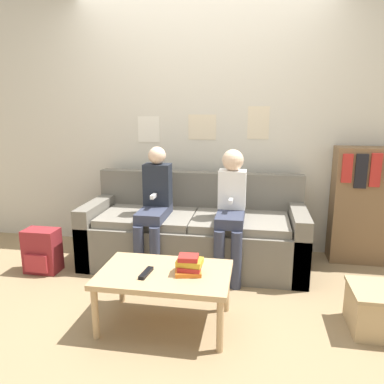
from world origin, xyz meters
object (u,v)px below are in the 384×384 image
at_px(tv_remote, 146,273).
at_px(storage_box, 376,310).
at_px(couch, 194,234).
at_px(person_right, 231,205).
at_px(coffee_table, 165,278).
at_px(bookshelf, 360,205).
at_px(person_left, 154,203).
at_px(backpack, 42,251).

xyz_separation_m(tv_remote, storage_box, (1.50, 0.22, -0.24)).
relative_size(couch, person_right, 1.84).
relative_size(couch, coffee_table, 2.30).
relative_size(coffee_table, bookshelf, 0.80).
relative_size(person_right, tv_remote, 6.32).
relative_size(couch, bookshelf, 1.84).
xyz_separation_m(couch, storage_box, (1.37, -0.90, -0.14)).
bearing_deg(coffee_table, storage_box, 6.67).
bearing_deg(person_right, couch, 151.99).
distance_m(person_right, bookshelf, 1.28).
distance_m(couch, person_right, 0.52).
bearing_deg(coffee_table, person_right, 66.83).
relative_size(person_right, storage_box, 2.89).
height_order(couch, bookshelf, bookshelf).
xyz_separation_m(couch, person_left, (-0.33, -0.19, 0.33)).
distance_m(tv_remote, storage_box, 1.54).
distance_m(couch, backpack, 1.38).
bearing_deg(storage_box, tv_remote, -171.52).
distance_m(person_left, backpack, 1.09).
distance_m(person_left, storage_box, 1.90).
bearing_deg(backpack, storage_box, -9.80).
height_order(tv_remote, storage_box, tv_remote).
relative_size(bookshelf, storage_box, 2.90).
distance_m(coffee_table, bookshelf, 2.08).
relative_size(coffee_table, backpack, 2.22).
bearing_deg(storage_box, bookshelf, 82.30).
bearing_deg(tv_remote, backpack, 155.42).
xyz_separation_m(person_right, tv_remote, (-0.48, -0.94, -0.23)).
height_order(coffee_table, tv_remote, tv_remote).
bearing_deg(person_right, coffee_table, -113.17).
bearing_deg(tv_remote, bookshelf, 46.40).
height_order(couch, coffee_table, couch).
bearing_deg(bookshelf, storage_box, -97.70).
height_order(couch, person_right, person_right).
xyz_separation_m(coffee_table, storage_box, (1.39, 0.16, -0.19)).
xyz_separation_m(person_left, storage_box, (1.70, -0.71, -0.47)).
relative_size(person_left, tv_remote, 6.39).
height_order(person_left, backpack, person_left).
xyz_separation_m(coffee_table, backpack, (-1.28, 0.63, -0.15)).
relative_size(coffee_table, person_right, 0.80).
bearing_deg(bookshelf, coffee_table, -138.61).
height_order(coffee_table, person_right, person_right).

